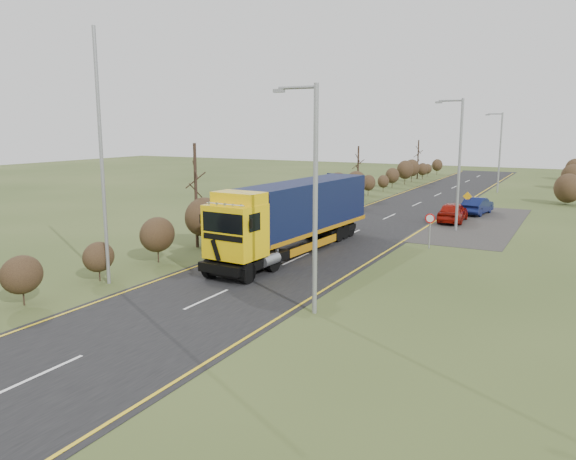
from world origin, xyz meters
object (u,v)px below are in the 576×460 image
Objects in this scene: car_blue_sedan at (477,206)px; speed_sign at (430,225)px; car_red_hatchback at (453,212)px; streetlight_near at (313,191)px; lorry at (294,213)px.

speed_sign is (-0.22, -14.53, 0.72)m from car_blue_sedan.
car_red_hatchback is 23.57m from streetlight_near.
speed_sign is (6.40, 4.70, -0.86)m from lorry.
car_blue_sedan is at bearing -103.85° from car_red_hatchback.
streetlight_near reaches higher than car_blue_sedan.
car_red_hatchback is 1.04× the size of car_blue_sedan.
lorry is 3.46× the size of car_blue_sedan.
streetlight_near is 13.85m from speed_sign.
speed_sign is (1.10, 13.42, -3.27)m from streetlight_near.
car_blue_sedan is (6.62, 19.22, -1.58)m from lorry.
speed_sign reaches higher than car_red_hatchback.
lorry is at bearing 121.29° from streetlight_near.
streetlight_near is (-0.37, -23.24, 3.93)m from car_red_hatchback.
streetlight_near reaches higher than lorry.
car_blue_sedan is 2.04× the size of speed_sign.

